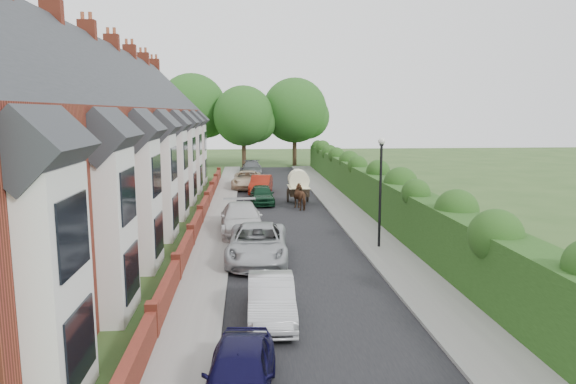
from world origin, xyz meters
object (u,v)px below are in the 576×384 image
(car_red, at_px, (261,184))
(car_silver_b, at_px, (257,243))
(car_green, at_px, (262,195))
(car_beige, at_px, (247,180))
(car_grey, at_px, (252,168))
(car_navy, at_px, (240,373))
(horse_cart, at_px, (299,184))
(lamppost, at_px, (381,179))
(car_silver_a, at_px, (271,299))
(horse, at_px, (302,197))
(car_white, at_px, (241,219))
(car_black, at_px, (251,166))

(car_red, bearing_deg, car_silver_b, -84.33)
(car_green, bearing_deg, car_beige, 95.72)
(car_red, relative_size, car_grey, 0.91)
(car_navy, distance_m, horse_cart, 24.76)
(lamppost, xyz_separation_m, car_silver_b, (-5.67, -1.44, -2.54))
(car_grey, xyz_separation_m, horse_cart, (3.04, -16.78, 0.67))
(car_navy, relative_size, car_green, 0.96)
(car_green, xyz_separation_m, car_beige, (-1.02, 7.60, 0.05))
(car_silver_a, distance_m, car_green, 20.03)
(lamppost, bearing_deg, car_green, 112.53)
(car_grey, bearing_deg, car_beige, -93.03)
(car_navy, height_order, horse_cart, horse_cart)
(car_navy, height_order, horse, horse)
(car_beige, distance_m, horse, 10.31)
(car_white, xyz_separation_m, horse_cart, (3.87, 8.59, 0.59))
(car_black, bearing_deg, car_silver_b, -84.52)
(lamppost, distance_m, car_silver_a, 9.86)
(car_grey, bearing_deg, lamppost, -78.94)
(horse, bearing_deg, horse_cart, -107.67)
(car_green, height_order, horse_cart, horse_cart)
(car_grey, xyz_separation_m, car_black, (-0.11, 2.00, 0.01))
(car_silver_b, relative_size, car_green, 1.40)
(car_black, distance_m, horse_cart, 19.05)
(car_red, height_order, car_black, car_red)
(car_green, distance_m, horse_cart, 2.62)
(lamppost, height_order, car_grey, lamppost)
(car_silver_b, relative_size, car_white, 1.03)
(lamppost, relative_size, car_black, 1.26)
(car_black, xyz_separation_m, horse, (3.14, -20.88, 0.12))
(car_navy, height_order, car_white, car_white)
(car_red, bearing_deg, car_navy, -84.79)
(horse_cart, bearing_deg, car_beige, 115.12)
(car_green, height_order, car_red, car_red)
(car_grey, bearing_deg, horse_cart, -79.55)
(lamppost, bearing_deg, horse, 104.03)
(car_silver_a, bearing_deg, car_beige, 92.33)
(car_navy, relative_size, car_silver_a, 0.94)
(car_grey, height_order, horse_cart, horse_cart)
(lamppost, xyz_separation_m, car_navy, (-6.30, -12.24, -2.66))
(car_grey, bearing_deg, car_white, -91.69)
(car_red, distance_m, car_grey, 12.05)
(car_navy, height_order, car_silver_b, car_silver_b)
(car_silver_a, bearing_deg, car_white, 95.93)
(car_navy, bearing_deg, car_grey, 94.08)
(car_red, distance_m, horse_cart, 5.39)
(car_silver_b, xyz_separation_m, car_grey, (0.10, 30.44, -0.07))
(lamppost, height_order, car_black, lamppost)
(car_white, bearing_deg, car_navy, -92.75)
(car_white, xyz_separation_m, car_black, (0.73, 27.37, -0.07))
(car_silver_b, relative_size, car_red, 1.27)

